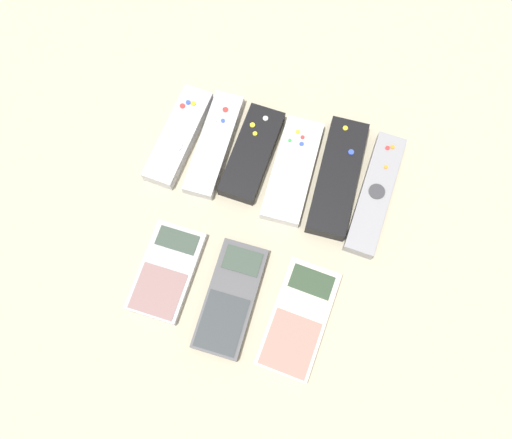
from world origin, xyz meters
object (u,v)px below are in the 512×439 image
Objects in this scene: remote_3 at (293,170)px; calculator_1 at (230,298)px; remote_1 at (214,144)px; calculator_2 at (299,319)px; calculator_0 at (167,271)px; remote_0 at (179,136)px; remote_4 at (338,177)px; remote_2 at (252,153)px; remote_5 at (375,194)px.

remote_3 is 1.07× the size of calculator_1.
remote_1 is 0.29m from calculator_2.
calculator_0 is at bearing -124.23° from remote_3.
remote_0 is 0.99× the size of remote_3.
calculator_2 is (0.20, -0.22, -0.00)m from remote_1.
remote_4 is at bearing -1.21° from remote_1.
remote_2 is (0.06, 0.00, 0.00)m from remote_1.
remote_0 is 0.06m from remote_1.
remote_5 is 1.22× the size of calculator_1.
remote_2 is 0.26m from calculator_2.
remote_2 is at bearing 125.12° from calculator_2.
remote_1 is at bearing 135.43° from calculator_2.
calculator_0 is at bearing -139.55° from remote_5.
remote_4 reaches higher than remote_2.
remote_5 is 1.44× the size of calculator_0.
remote_4 is (0.19, 0.00, 0.00)m from remote_1.
remote_0 is at bearing 143.19° from calculator_2.
remote_4 is 0.22m from calculator_2.
calculator_1 is at bearing -78.35° from remote_2.
remote_1 is 1.30× the size of calculator_0.
remote_1 is 0.13m from remote_3.
calculator_2 is (0.10, 0.00, -0.00)m from calculator_1.
remote_0 reaches higher than calculator_1.
remote_2 is 0.83× the size of remote_4.
remote_2 is 0.91× the size of remote_3.
remote_3 is 0.24m from calculator_0.
remote_4 is 1.17× the size of calculator_2.
remote_0 is at bearing 177.35° from remote_3.
remote_5 is 0.32m from calculator_0.
remote_1 is 1.13× the size of remote_2.
calculator_0 is at bearing -104.09° from remote_2.
remote_3 is 0.13m from remote_5.
remote_2 is at bearing 6.32° from remote_0.
remote_3 is at bearing 2.77° from remote_0.
remote_3 is (0.13, -0.01, 0.00)m from remote_1.
remote_1 is at bearing 175.12° from remote_3.
calculator_1 is at bearing -116.26° from remote_4.
remote_1 is 1.03× the size of remote_3.
remote_0 is 0.12m from remote_2.
remote_0 is 0.18m from remote_3.
remote_1 and remote_3 have the same top height.
calculator_0 is 0.10m from calculator_1.
remote_1 is 1.10× the size of calculator_1.
calculator_2 is (0.07, -0.21, -0.00)m from remote_3.
remote_2 is 0.80× the size of remote_5.
calculator_1 is 1.00× the size of calculator_2.
remote_1 reaches higher than calculator_1.
calculator_1 is (-0.03, -0.21, -0.00)m from remote_3.
remote_4 reaches higher than remote_5.
calculator_2 is (0.14, -0.22, -0.00)m from remote_2.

